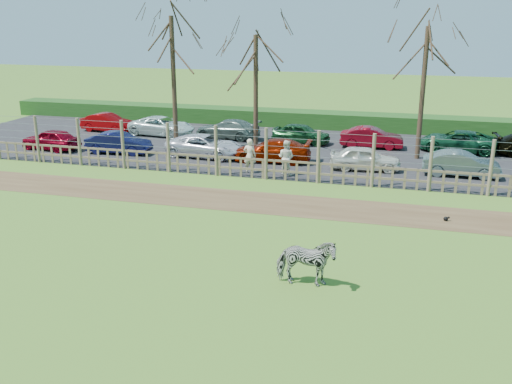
% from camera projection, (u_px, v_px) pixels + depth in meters
% --- Properties ---
extents(ground, '(120.00, 120.00, 0.00)m').
position_uv_depth(ground, '(210.00, 240.00, 20.02)').
color(ground, '#6FAA30').
rests_on(ground, ground).
extents(dirt_strip, '(34.00, 2.80, 0.01)m').
position_uv_depth(dirt_strip, '(246.00, 201.00, 24.16)').
color(dirt_strip, brown).
rests_on(dirt_strip, ground).
extents(asphalt, '(44.00, 13.00, 0.04)m').
position_uv_depth(asphalt, '(293.00, 149.00, 33.36)').
color(asphalt, '#232326').
rests_on(asphalt, ground).
extents(hedge, '(46.00, 2.00, 1.10)m').
position_uv_depth(hedge, '(314.00, 120.00, 39.65)').
color(hedge, '#1E4716').
rests_on(hedge, ground).
extents(fence, '(30.16, 0.16, 2.50)m').
position_uv_depth(fence, '(266.00, 163.00, 27.14)').
color(fence, brown).
rests_on(fence, ground).
extents(tree_left, '(4.80, 4.80, 7.88)m').
position_uv_depth(tree_left, '(173.00, 51.00, 31.47)').
color(tree_left, '#3D2B1E').
rests_on(tree_left, ground).
extents(tree_mid, '(4.80, 4.80, 6.83)m').
position_uv_depth(tree_mid, '(256.00, 65.00, 31.49)').
color(tree_mid, '#3D2B1E').
rests_on(tree_mid, ground).
extents(tree_right, '(4.80, 4.80, 7.35)m').
position_uv_depth(tree_right, '(425.00, 61.00, 29.58)').
color(tree_right, '#3D2B1E').
rests_on(tree_right, ground).
extents(zebra, '(1.82, 0.93, 1.49)m').
position_uv_depth(zebra, '(306.00, 262.00, 16.46)').
color(zebra, gray).
rests_on(zebra, ground).
extents(visitor_a, '(0.64, 0.43, 1.72)m').
position_uv_depth(visitor_a, '(250.00, 156.00, 28.10)').
color(visitor_a, beige).
rests_on(visitor_a, asphalt).
extents(visitor_b, '(0.98, 0.85, 1.72)m').
position_uv_depth(visitor_b, '(286.00, 158.00, 27.74)').
color(visitor_b, silver).
rests_on(visitor_b, asphalt).
extents(crow, '(0.24, 0.17, 0.19)m').
position_uv_depth(crow, '(446.00, 219.00, 21.84)').
color(crow, black).
rests_on(crow, ground).
extents(car_0, '(3.66, 1.82, 1.20)m').
position_uv_depth(car_0, '(51.00, 139.00, 33.00)').
color(car_0, maroon).
rests_on(car_0, asphalt).
extents(car_1, '(3.73, 1.56, 1.20)m').
position_uv_depth(car_1, '(119.00, 143.00, 32.12)').
color(car_1, '#111342').
rests_on(car_1, asphalt).
extents(car_2, '(4.46, 2.31, 1.20)m').
position_uv_depth(car_2, '(205.00, 146.00, 31.37)').
color(car_2, silver).
rests_on(car_2, asphalt).
extents(car_3, '(4.21, 1.89, 1.20)m').
position_uv_depth(car_3, '(272.00, 150.00, 30.33)').
color(car_3, '#831601').
rests_on(car_3, asphalt).
extents(car_4, '(3.65, 1.79, 1.20)m').
position_uv_depth(car_4, '(365.00, 158.00, 28.71)').
color(car_4, white).
rests_on(car_4, asphalt).
extents(car_5, '(3.67, 1.35, 1.20)m').
position_uv_depth(car_5, '(461.00, 164.00, 27.62)').
color(car_5, '#546564').
rests_on(car_5, asphalt).
extents(car_7, '(3.77, 1.70, 1.20)m').
position_uv_depth(car_7, '(108.00, 123.00, 38.03)').
color(car_7, '#970608').
rests_on(car_7, asphalt).
extents(car_8, '(4.52, 2.47, 1.20)m').
position_uv_depth(car_8, '(162.00, 126.00, 36.87)').
color(car_8, silver).
rests_on(car_8, asphalt).
extents(car_9, '(4.27, 2.04, 1.20)m').
position_uv_depth(car_9, '(228.00, 129.00, 35.90)').
color(car_9, '#576A5F').
rests_on(car_9, asphalt).
extents(car_10, '(3.68, 1.86, 1.20)m').
position_uv_depth(car_10, '(301.00, 133.00, 34.61)').
color(car_10, '#184821').
rests_on(car_10, asphalt).
extents(car_11, '(3.68, 1.39, 1.20)m').
position_uv_depth(car_11, '(372.00, 138.00, 33.46)').
color(car_11, maroon).
rests_on(car_11, asphalt).
extents(car_12, '(4.48, 2.38, 1.20)m').
position_uv_depth(car_12, '(457.00, 141.00, 32.55)').
color(car_12, '#154F2E').
rests_on(car_12, asphalt).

